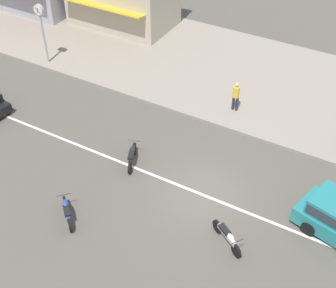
{
  "coord_description": "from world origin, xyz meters",
  "views": [
    {
      "loc": [
        5.6,
        -12.87,
        14.62
      ],
      "look_at": [
        -2.49,
        1.39,
        0.8
      ],
      "focal_mm": 50.0,
      "sensor_mm": 36.0,
      "label": 1
    }
  ],
  "objects": [
    {
      "name": "lane_centre_stripe",
      "position": [
        0.0,
        0.0,
        0.0
      ],
      "size": [
        50.4,
        0.14,
        0.01
      ],
      "primitive_type": "cube",
      "color": "silver",
      "rests_on": "ground"
    },
    {
      "name": "motorcycle_1",
      "position": [
        -3.74,
        0.26,
        0.42
      ],
      "size": [
        0.95,
        1.77,
        0.8
      ],
      "color": "black",
      "rests_on": "ground"
    },
    {
      "name": "kerb_strip",
      "position": [
        0.0,
        9.63,
        0.07
      ],
      "size": [
        68.0,
        10.0,
        0.15
      ],
      "primitive_type": "cube",
      "color": "gray",
      "rests_on": "ground"
    },
    {
      "name": "ground_plane",
      "position": [
        0.0,
        0.0,
        0.0
      ],
      "size": [
        160.0,
        160.0,
        0.0
      ],
      "primitive_type": "plane",
      "color": "#544F47"
    },
    {
      "name": "motorcycle_2",
      "position": [
        1.96,
        -1.87,
        0.42
      ],
      "size": [
        1.63,
        1.13,
        0.8
      ],
      "color": "black",
      "rests_on": "ground"
    },
    {
      "name": "motorcycle_0",
      "position": [
        -4.19,
        -3.88,
        0.42
      ],
      "size": [
        1.41,
        1.3,
        0.8
      ],
      "color": "black",
      "rests_on": "ground"
    },
    {
      "name": "street_clock",
      "position": [
        -13.0,
        5.23,
        2.87
      ],
      "size": [
        0.65,
        0.22,
        3.66
      ],
      "color": "#9E9EA3",
      "rests_on": "kerb_strip"
    },
    {
      "name": "pedestrian_by_shop",
      "position": [
        -1.21,
        6.24,
        1.11
      ],
      "size": [
        0.34,
        0.34,
        1.64
      ],
      "color": "#232838",
      "rests_on": "kerb_strip"
    }
  ]
}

